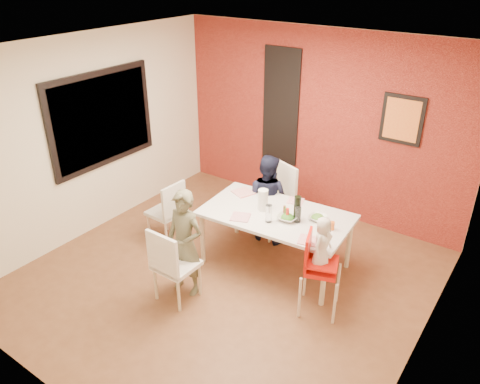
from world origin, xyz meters
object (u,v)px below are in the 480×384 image
Objects in this scene: chair_near at (171,263)px; high_chair at (317,266)px; child_far at (267,198)px; wine_bottle at (297,208)px; child_near at (185,243)px; toddler at (322,243)px; paper_towel_roll at (263,200)px; dining_table at (276,218)px; chair_far at (278,195)px; chair_left at (169,209)px.

high_chair reaches higher than chair_near.
wine_bottle is at bearing 142.26° from child_far.
chair_near is at bearing -94.16° from child_near.
toddler reaches higher than chair_near.
toddler is (1.39, 0.58, 0.22)m from child_near.
paper_towel_roll is (-0.46, -0.03, -0.02)m from wine_bottle.
toddler reaches higher than dining_table.
child_near is 1.36m from wine_bottle.
chair_far is 3.70× the size of paper_towel_roll.
chair_far is 0.83m from paper_towel_roll.
chair_left is 2.26m from high_chair.
chair_near is 0.76× the size of child_far.
child_near reaches higher than dining_table.
high_chair is at bearing 89.97° from chair_left.
chair_far reaches higher than chair_left.
chair_far is 1.72m from toddler.
child_near is 1.10m from paper_towel_roll.
paper_towel_roll reaches higher than chair_left.
child_far is 0.61m from paper_towel_roll.
chair_near reaches higher than chair_left.
child_far is 0.89m from wine_bottle.
child_far is 4.54× the size of paper_towel_roll.
child_far reaches higher than high_chair.
paper_towel_roll reaches higher than dining_table.
chair_left is 0.69× the size of child_near.
child_far is (-0.44, 0.48, -0.06)m from dining_table.
wine_bottle is at bearing -26.28° from chair_far.
chair_near is 0.93× the size of chair_far.
toddler is (0.82, -0.44, 0.19)m from dining_table.
chair_left is 2.89× the size of wine_bottle.
dining_table is 1.17m from child_near.
chair_left is 1.12m from child_near.
child_far is 2.07× the size of toddler.
child_near is (-0.57, -1.02, -0.03)m from dining_table.
child_near reaches higher than paper_towel_roll.
chair_near is 1.56× the size of toddler.
chair_near is (-0.57, -1.26, -0.15)m from dining_table.
chair_near is at bearing -123.44° from wine_bottle.
high_chair is at bearing 18.50° from child_near.
paper_towel_roll is (-0.19, -0.01, 0.20)m from dining_table.
high_chair is 0.77× the size of child_far.
chair_near is 1.58m from wine_bottle.
wine_bottle is at bearing 29.02° from high_chair.
toddler is (1.39, 0.83, 0.34)m from chair_near.
high_chair is 3.52× the size of paper_towel_roll.
dining_table is 6.03× the size of wine_bottle.
wine_bottle is (0.84, 1.04, 0.25)m from child_near.
toddler is at bearing 18.70° from child_near.
chair_near is 1.59m from high_chair.
child_near is at bearing 80.41° from child_far.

